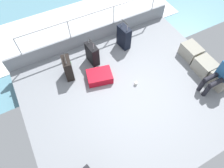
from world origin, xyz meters
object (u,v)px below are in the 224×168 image
Objects in this scene: cargo_crate_0 at (191,51)px; suitcase_4 at (124,37)px; suitcase_0 at (92,54)px; passenger_seated at (221,74)px; suitcase_3 at (68,68)px; cargo_crate_2 at (220,80)px; cargo_crate_1 at (205,66)px; paper_cup at (136,83)px; suitcase_2 at (100,76)px.

suitcase_4 is (-1.27, -1.49, 0.15)m from cargo_crate_0.
suitcase_0 is at bearing -113.78° from cargo_crate_0.
passenger_seated is at bearing 46.51° from suitcase_0.
suitcase_3 is at bearing -123.49° from passenger_seated.
passenger_seated is 3.80m from suitcase_3.
cargo_crate_2 is 3.94m from suitcase_3.
cargo_crate_1 is 3.66m from suitcase_3.
cargo_crate_1 is 1.93m from paper_cup.
cargo_crate_1 is 2.85m from suitcase_2.
cargo_crate_1 reaches higher than cargo_crate_0.
suitcase_0 is at bearing 170.66° from suitcase_2.
suitcase_3 is at bearing -106.02° from cargo_crate_0.
suitcase_3 reaches higher than suitcase_2.
cargo_crate_1 is at bearing 75.73° from paper_cup.
suitcase_0 reaches higher than cargo_crate_0.
cargo_crate_0 is 1.92m from paper_cup.
suitcase_0 is (-1.74, -2.53, 0.11)m from cargo_crate_1.
suitcase_2 is at bearing -100.12° from cargo_crate_0.
cargo_crate_2 is 5.24× the size of paper_cup.
suitcase_2 is 0.98× the size of suitcase_3.
suitcase_0 reaches higher than cargo_crate_2.
suitcase_2 is at bearing 54.12° from suitcase_3.
cargo_crate_2 is at bearing 31.77° from suitcase_4.
cargo_crate_1 is 5.70× the size of paper_cup.
cargo_crate_1 is (0.61, -0.05, 0.01)m from cargo_crate_0.
suitcase_0 is at bearing -133.49° from passenger_seated.
cargo_crate_2 is at bearing 48.57° from suitcase_0.
suitcase_0 is 1.09× the size of suitcase_2.
cargo_crate_1 is at bearing 67.57° from suitcase_2.
cargo_crate_2 is at bearing 58.95° from suitcase_2.
paper_cup is (1.09, 1.43, -0.27)m from suitcase_3.
cargo_crate_1 is 0.65m from passenger_seated.
cargo_crate_0 is 0.73× the size of suitcase_0.
cargo_crate_1 is at bearing 165.09° from passenger_seated.
passenger_seated reaches higher than cargo_crate_0.
passenger_seated is 1.31× the size of suitcase_0.
cargo_crate_0 is at bearing 79.88° from suitcase_2.
suitcase_2 is at bearing -56.38° from suitcase_4.
passenger_seated reaches higher than suitcase_0.
suitcase_0 reaches higher than paper_cup.
cargo_crate_0 reaches higher than cargo_crate_2.
suitcase_3 is 7.57× the size of paper_cup.
suitcase_3 is 0.86× the size of suitcase_4.
paper_cup is (0.13, -1.92, -0.14)m from cargo_crate_0.
suitcase_4 is at bearing -142.38° from cargo_crate_1.
passenger_seated is at bearing -14.91° from cargo_crate_1.
passenger_seated reaches higher than cargo_crate_1.
paper_cup is at bearing 27.38° from suitcase_0.
suitcase_2 is (-1.61, -2.49, -0.44)m from passenger_seated.
passenger_seated is 2.06m from paper_cup.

